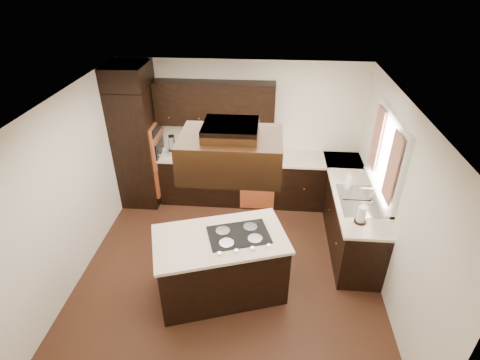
% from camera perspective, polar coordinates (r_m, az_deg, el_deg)
% --- Properties ---
extents(floor, '(4.20, 4.20, 0.02)m').
position_cam_1_polar(floor, '(5.64, -1.55, -13.30)').
color(floor, brown).
rests_on(floor, ground).
extents(ceiling, '(4.20, 4.20, 0.02)m').
position_cam_1_polar(ceiling, '(4.27, -2.04, 11.58)').
color(ceiling, white).
rests_on(ceiling, ground).
extents(wall_back, '(4.20, 0.02, 2.50)m').
position_cam_1_polar(wall_back, '(6.69, 0.21, 7.47)').
color(wall_back, white).
rests_on(wall_back, ground).
extents(wall_front, '(4.20, 0.02, 2.50)m').
position_cam_1_polar(wall_front, '(3.32, -6.06, -23.22)').
color(wall_front, white).
rests_on(wall_front, ground).
extents(wall_left, '(0.02, 4.20, 2.50)m').
position_cam_1_polar(wall_left, '(5.47, -24.32, -1.36)').
color(wall_left, white).
rests_on(wall_left, ground).
extents(wall_right, '(0.02, 4.20, 2.50)m').
position_cam_1_polar(wall_right, '(5.09, 22.63, -3.49)').
color(wall_right, white).
rests_on(wall_right, ground).
extents(oven_column, '(0.65, 0.75, 2.12)m').
position_cam_1_polar(oven_column, '(6.77, -15.27, 4.86)').
color(oven_column, black).
rests_on(oven_column, floor).
extents(wall_oven_face, '(0.05, 0.62, 0.78)m').
position_cam_1_polar(wall_oven_face, '(6.64, -12.48, 5.27)').
color(wall_oven_face, '#C65D30').
rests_on(wall_oven_face, oven_column).
extents(base_cabinets_back, '(2.93, 0.60, 0.88)m').
position_cam_1_polar(base_cabinets_back, '(6.79, 0.29, 0.13)').
color(base_cabinets_back, black).
rests_on(base_cabinets_back, floor).
extents(base_cabinets_right, '(0.60, 2.40, 0.88)m').
position_cam_1_polar(base_cabinets_right, '(6.16, 16.25, -4.88)').
color(base_cabinets_right, black).
rests_on(base_cabinets_right, floor).
extents(countertop_back, '(2.93, 0.63, 0.04)m').
position_cam_1_polar(countertop_back, '(6.55, 0.29, 3.51)').
color(countertop_back, beige).
rests_on(countertop_back, base_cabinets_back).
extents(countertop_right, '(0.63, 2.40, 0.04)m').
position_cam_1_polar(countertop_right, '(5.91, 16.76, -1.27)').
color(countertop_right, beige).
rests_on(countertop_right, base_cabinets_right).
extents(upper_cabinets, '(2.00, 0.34, 0.72)m').
position_cam_1_polar(upper_cabinets, '(6.36, -3.85, 11.55)').
color(upper_cabinets, black).
rests_on(upper_cabinets, wall_back).
extents(dishwasher_front, '(0.60, 0.05, 0.72)m').
position_cam_1_polar(dishwasher_front, '(6.55, 2.64, -1.64)').
color(dishwasher_front, '#C65D30').
rests_on(dishwasher_front, floor).
extents(window_frame, '(0.06, 1.32, 1.12)m').
position_cam_1_polar(window_frame, '(5.33, 21.59, 3.42)').
color(window_frame, white).
rests_on(window_frame, wall_right).
extents(window_pane, '(0.00, 1.20, 1.00)m').
position_cam_1_polar(window_pane, '(5.34, 21.87, 3.40)').
color(window_pane, white).
rests_on(window_pane, wall_right).
extents(curtain_left, '(0.02, 0.34, 0.90)m').
position_cam_1_polar(curtain_left, '(4.94, 22.19, 1.70)').
color(curtain_left, beige).
rests_on(curtain_left, wall_right).
extents(curtain_right, '(0.02, 0.34, 0.90)m').
position_cam_1_polar(curtain_right, '(5.66, 20.09, 5.88)').
color(curtain_right, beige).
rests_on(curtain_right, wall_right).
extents(sink_rim, '(0.52, 0.84, 0.01)m').
position_cam_1_polar(sink_rim, '(5.61, 17.54, -2.98)').
color(sink_rim, silver).
rests_on(sink_rim, countertop_right).
extents(island, '(1.78, 1.31, 0.88)m').
position_cam_1_polar(island, '(5.03, -2.93, -12.99)').
color(island, black).
rests_on(island, floor).
extents(island_top, '(1.85, 1.39, 0.04)m').
position_cam_1_polar(island_top, '(4.72, -3.08, -8.98)').
color(island_top, beige).
rests_on(island_top, island).
extents(cooktop, '(0.87, 0.71, 0.01)m').
position_cam_1_polar(cooktop, '(4.74, -0.19, -8.33)').
color(cooktop, black).
rests_on(cooktop, island_top).
extents(range_hood, '(1.05, 0.72, 0.42)m').
position_cam_1_polar(range_hood, '(3.90, -1.39, 3.97)').
color(range_hood, black).
rests_on(range_hood, ceiling).
extents(hood_duct, '(0.55, 0.50, 0.13)m').
position_cam_1_polar(hood_duct, '(3.78, -1.44, 7.68)').
color(hood_duct, black).
rests_on(hood_duct, ceiling).
extents(blender_base, '(0.15, 0.15, 0.10)m').
position_cam_1_polar(blender_base, '(6.64, -10.19, 4.08)').
color(blender_base, silver).
rests_on(blender_base, countertop_back).
extents(blender_pitcher, '(0.13, 0.13, 0.26)m').
position_cam_1_polar(blender_pitcher, '(6.56, -10.34, 5.48)').
color(blender_pitcher, silver).
rests_on(blender_pitcher, blender_base).
extents(spice_rack, '(0.38, 0.16, 0.31)m').
position_cam_1_polar(spice_rack, '(6.56, -6.14, 5.08)').
color(spice_rack, black).
rests_on(spice_rack, countertop_back).
extents(mixing_bowl, '(0.37, 0.37, 0.07)m').
position_cam_1_polar(mixing_bowl, '(6.71, -11.76, 4.07)').
color(mixing_bowl, white).
rests_on(mixing_bowl, countertop_back).
extents(soap_bottle, '(0.09, 0.09, 0.17)m').
position_cam_1_polar(soap_bottle, '(5.98, 16.16, 0.39)').
color(soap_bottle, white).
rests_on(soap_bottle, countertop_right).
extents(paper_towel, '(0.12, 0.12, 0.24)m').
position_cam_1_polar(paper_towel, '(5.13, 18.00, -5.07)').
color(paper_towel, white).
rests_on(paper_towel, countertop_right).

